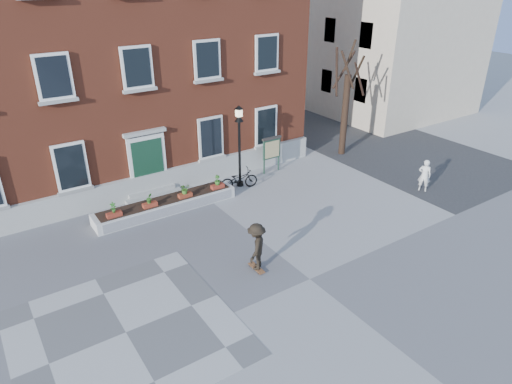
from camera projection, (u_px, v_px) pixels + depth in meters
ground at (310, 279)px, 15.30m from camera, size 100.00×100.00×0.00m
checker_patch at (126, 332)px, 13.05m from camera, size 6.00×6.00×0.01m
bicycle at (239, 179)px, 21.43m from camera, size 1.92×1.01×0.96m
parked_car at (266, 102)px, 33.30m from camera, size 1.69×4.07×1.31m
bystander at (424, 175)px, 21.10m from camera, size 0.62×0.68×1.56m
brick_building at (98, 40)px, 21.97m from camera, size 18.40×10.85×12.60m
planter_assembly at (167, 204)px, 19.53m from camera, size 6.20×1.12×1.15m
bare_tree at (346, 105)px, 24.56m from camera, size 1.83×1.83×6.16m
side_street at (329, 2)px, 35.98m from camera, size 15.20×36.00×14.50m
lamp_post at (239, 135)px, 20.82m from camera, size 0.40×0.40×3.93m
notice_board at (272, 149)px, 22.86m from camera, size 1.10×0.16×1.87m
skateboarder at (257, 247)px, 15.39m from camera, size 1.25×1.21×1.79m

